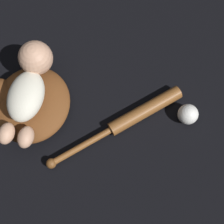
% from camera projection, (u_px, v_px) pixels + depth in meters
% --- Properties ---
extents(ground_plane, '(6.00, 6.00, 0.00)m').
position_uv_depth(ground_plane, '(17.00, 115.00, 1.13)').
color(ground_plane, black).
extents(baseball_glove, '(0.33, 0.35, 0.07)m').
position_uv_depth(baseball_glove, '(26.00, 103.00, 1.11)').
color(baseball_glove, brown).
rests_on(baseball_glove, ground).
extents(baby_figure, '(0.37, 0.18, 0.12)m').
position_uv_depth(baby_figure, '(29.00, 84.00, 1.04)').
color(baby_figure, silver).
rests_on(baby_figure, baseball_glove).
extents(baseball_bat, '(0.45, 0.34, 0.05)m').
position_uv_depth(baseball_bat, '(132.00, 118.00, 1.10)').
color(baseball_bat, brown).
rests_on(baseball_bat, ground).
extents(baseball, '(0.07, 0.07, 0.07)m').
position_uv_depth(baseball, '(188.00, 114.00, 1.09)').
color(baseball, white).
rests_on(baseball, ground).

